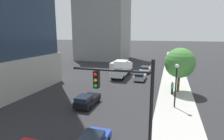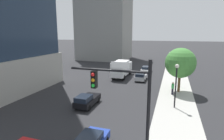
{
  "view_description": "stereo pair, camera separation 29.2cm",
  "coord_description": "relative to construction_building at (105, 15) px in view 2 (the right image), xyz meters",
  "views": [
    {
      "loc": [
        7.11,
        -6.19,
        8.41
      ],
      "look_at": [
        0.48,
        15.11,
        3.98
      ],
      "focal_mm": 30.15,
      "sensor_mm": 36.0,
      "label": 1
    },
    {
      "loc": [
        7.39,
        -6.1,
        8.41
      ],
      "look_at": [
        0.48,
        15.11,
        3.98
      ],
      "focal_mm": 30.15,
      "sensor_mm": 36.0,
      "label": 2
    }
  ],
  "objects": [
    {
      "name": "sidewalk",
      "position": [
        21.87,
        -31.6,
        -13.93
      ],
      "size": [
        4.47,
        120.0,
        0.15
      ],
      "primitive_type": "cube",
      "color": "#B2AFA8",
      "rests_on": "ground"
    },
    {
      "name": "construction_building",
      "position": [
        0.0,
        0.0,
        0.0
      ],
      "size": [
        15.97,
        14.14,
        33.57
      ],
      "color": "gray",
      "rests_on": "ground"
    },
    {
      "name": "traffic_light_pole",
      "position": [
        18.61,
        -47.52,
        -9.29
      ],
      "size": [
        4.93,
        0.48,
        6.84
      ],
      "color": "black",
      "rests_on": "sidewalk"
    },
    {
      "name": "street_lamp",
      "position": [
        21.67,
        -36.57,
        -10.55
      ],
      "size": [
        0.44,
        0.44,
        4.95
      ],
      "color": "black",
      "rests_on": "sidewalk"
    },
    {
      "name": "street_tree",
      "position": [
        22.23,
        -30.31,
        -9.72
      ],
      "size": [
        4.18,
        4.18,
        6.24
      ],
      "color": "brown",
      "rests_on": "sidewalk"
    },
    {
      "name": "car_black",
      "position": [
        11.98,
        -38.95,
        -13.27
      ],
      "size": [
        1.78,
        4.05,
        1.49
      ],
      "color": "black",
      "rests_on": "ground"
    },
    {
      "name": "car_white",
      "position": [
        15.96,
        -18.06,
        -13.27
      ],
      "size": [
        1.85,
        4.51,
        1.45
      ],
      "color": "silver",
      "rests_on": "ground"
    },
    {
      "name": "car_silver",
      "position": [
        15.96,
        -24.93,
        -13.3
      ],
      "size": [
        1.73,
        4.1,
        1.44
      ],
      "color": "#B7B7BC",
      "rests_on": "ground"
    },
    {
      "name": "box_truck",
      "position": [
        11.98,
        -23.51,
        -12.24
      ],
      "size": [
        2.32,
        7.61,
        3.17
      ],
      "color": "silver",
      "rests_on": "ground"
    },
    {
      "name": "pedestrian_green_shirt",
      "position": [
        21.41,
        -31.86,
        -12.97
      ],
      "size": [
        0.34,
        0.34,
        1.73
      ],
      "color": "black",
      "rests_on": "sidewalk"
    }
  ]
}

